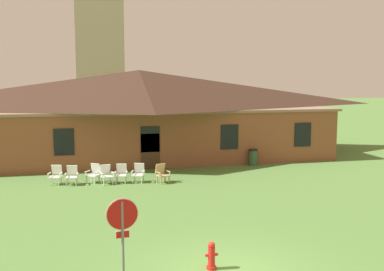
{
  "coord_description": "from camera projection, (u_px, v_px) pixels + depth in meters",
  "views": [
    {
      "loc": [
        -3.74,
        -11.27,
        5.27
      ],
      "look_at": [
        1.09,
        8.98,
        2.68
      ],
      "focal_mm": 42.75,
      "sensor_mm": 36.0,
      "label": 1
    }
  ],
  "objects": [
    {
      "name": "lawn_chair_under_eave",
      "position": [
        162.0,
        173.0,
        23.27
      ],
      "size": [
        0.76,
        0.81,
        0.96
      ],
      "color": "tan",
      "rests_on": "ground"
    },
    {
      "name": "fire_hydrant",
      "position": [
        211.0,
        256.0,
        12.69
      ],
      "size": [
        0.36,
        0.28,
        0.79
      ],
      "color": "red",
      "rests_on": "ground"
    },
    {
      "name": "lawn_chair_left_end",
      "position": [
        94.0,
        173.0,
        23.34
      ],
      "size": [
        0.85,
        0.87,
        0.96
      ],
      "color": "silver",
      "rests_on": "ground"
    },
    {
      "name": "lawn_chair_far_side",
      "position": [
        139.0,
        172.0,
        23.43
      ],
      "size": [
        0.77,
        0.82,
        0.96
      ],
      "color": "white",
      "rests_on": "ground"
    },
    {
      "name": "lawn_chair_by_porch",
      "position": [
        56.0,
        174.0,
        22.93
      ],
      "size": [
        0.73,
        0.78,
        0.96
      ],
      "color": "silver",
      "rests_on": "ground"
    },
    {
      "name": "dome_tower",
      "position": [
        99.0,
        37.0,
        47.65
      ],
      "size": [
        5.18,
        5.18,
        20.75
      ],
      "color": "#BCB29E",
      "rests_on": "ground"
    },
    {
      "name": "lawn_chair_near_door",
      "position": [
        72.0,
        175.0,
        22.82
      ],
      "size": [
        0.68,
        0.72,
        0.96
      ],
      "color": "silver",
      "rests_on": "ground"
    },
    {
      "name": "stop_sign",
      "position": [
        122.0,
        226.0,
        11.29
      ],
      "size": [
        0.8,
        0.11,
        2.36
      ],
      "color": "slate",
      "rests_on": "ground"
    },
    {
      "name": "trash_bin",
      "position": [
        253.0,
        157.0,
        27.92
      ],
      "size": [
        0.56,
        0.56,
        0.98
      ],
      "color": "#335638",
      "rests_on": "ground"
    },
    {
      "name": "lawn_chair_right_end",
      "position": [
        121.0,
        173.0,
        23.27
      ],
      "size": [
        0.72,
        0.76,
        0.96
      ],
      "color": "silver",
      "rests_on": "ground"
    },
    {
      "name": "lawn_chair_middle",
      "position": [
        106.0,
        174.0,
        23.04
      ],
      "size": [
        0.73,
        0.78,
        0.96
      ],
      "color": "white",
      "rests_on": "ground"
    },
    {
      "name": "brick_building",
      "position": [
        139.0,
        112.0,
        31.28
      ],
      "size": [
        25.21,
        10.4,
        5.85
      ],
      "color": "brown",
      "rests_on": "ground"
    }
  ]
}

